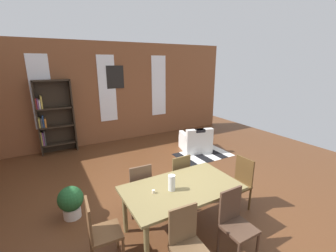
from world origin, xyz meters
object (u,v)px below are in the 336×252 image
at_px(dining_chair_head_left, 99,231).
at_px(dining_chair_near_right, 235,222).
at_px(dining_chair_near_left, 187,244).
at_px(dining_chair_far_right, 178,176).
at_px(dining_table, 182,192).
at_px(bookshelf_tall, 53,117).
at_px(dining_chair_head_right, 239,182).
at_px(potted_plant_by_shelf, 71,201).
at_px(dining_chair_far_left, 139,187).
at_px(armchair_white, 196,142).
at_px(vase_on_table, 172,183).

xyz_separation_m(dining_chair_head_left, dining_chair_near_right, (1.64, -0.74, 0.00)).
bearing_deg(dining_chair_near_left, dining_chair_far_right, 61.83).
distance_m(dining_table, bookshelf_tall, 4.84).
height_order(dining_chair_near_right, dining_chair_near_left, same).
relative_size(dining_chair_head_left, dining_chair_head_right, 1.00).
bearing_deg(bookshelf_tall, dining_chair_near_right, -71.18).
height_order(dining_chair_far_right, potted_plant_by_shelf, dining_chair_far_right).
xyz_separation_m(dining_table, dining_chair_far_left, (-0.40, 0.73, -0.18)).
height_order(dining_table, dining_chair_head_right, dining_chair_head_right).
distance_m(dining_chair_far_right, dining_chair_near_left, 1.66).
relative_size(dining_chair_near_right, armchair_white, 0.98).
relative_size(dining_table, dining_chair_head_right, 1.84).
distance_m(vase_on_table, dining_chair_near_right, 1.00).
xyz_separation_m(dining_chair_far_right, dining_chair_near_left, (-0.78, -1.46, 0.00)).
bearing_deg(bookshelf_tall, potted_plant_by_shelf, -90.58).
bearing_deg(dining_table, dining_chair_far_left, 118.50).
bearing_deg(bookshelf_tall, vase_on_table, -74.80).
xyz_separation_m(dining_chair_near_right, dining_chair_head_right, (0.86, 0.74, 0.00)).
height_order(dining_chair_far_left, dining_chair_near_right, same).
distance_m(vase_on_table, dining_chair_far_left, 0.86).
distance_m(vase_on_table, dining_chair_far_right, 1.00).
bearing_deg(potted_plant_by_shelf, dining_chair_head_right, -23.86).
distance_m(dining_chair_head_right, armchair_white, 2.85).
distance_m(bookshelf_tall, potted_plant_by_shelf, 3.49).
bearing_deg(dining_chair_far_left, dining_chair_near_right, -61.64).
distance_m(vase_on_table, potted_plant_by_shelf, 1.85).
bearing_deg(dining_chair_near_left, dining_chair_far_left, 90.33).
relative_size(dining_chair_head_left, potted_plant_by_shelf, 1.66).
xyz_separation_m(dining_table, dining_chair_near_left, (-0.39, -0.73, -0.18)).
bearing_deg(potted_plant_by_shelf, bookshelf_tall, 89.42).
relative_size(dining_chair_far_left, potted_plant_by_shelf, 1.66).
distance_m(dining_table, dining_chair_near_right, 0.85).
bearing_deg(dining_chair_near_right, vase_on_table, 127.82).
distance_m(dining_chair_far_right, dining_chair_far_left, 0.79).
xyz_separation_m(dining_chair_far_left, dining_chair_head_right, (1.65, -0.73, 0.00)).
relative_size(dining_chair_far_right, dining_chair_near_left, 1.00).
distance_m(dining_chair_far_left, armchair_white, 3.28).
bearing_deg(dining_chair_near_left, vase_on_table, 73.72).
bearing_deg(armchair_white, dining_chair_head_right, -110.53).
bearing_deg(dining_chair_head_right, potted_plant_by_shelf, 156.14).
height_order(vase_on_table, dining_chair_head_left, vase_on_table).
xyz_separation_m(dining_chair_head_left, dining_chair_head_right, (2.50, -0.00, 0.00)).
relative_size(dining_chair_head_left, dining_chair_near_right, 1.00).
xyz_separation_m(dining_chair_near_right, potted_plant_by_shelf, (-1.85, 1.93, -0.20)).
relative_size(dining_chair_near_left, bookshelf_tall, 0.45).
relative_size(dining_table, dining_chair_near_right, 1.84).
height_order(dining_chair_far_right, dining_chair_far_left, same).
bearing_deg(dining_chair_near_left, potted_plant_by_shelf, 118.99).
xyz_separation_m(vase_on_table, dining_chair_far_left, (-0.22, 0.73, -0.38)).
xyz_separation_m(vase_on_table, armchair_white, (2.42, 2.66, -0.62)).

